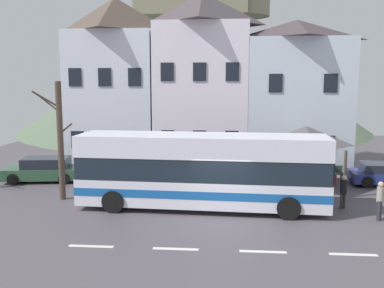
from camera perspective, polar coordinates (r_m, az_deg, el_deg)
name	(u,v)px	position (r m, az deg, el deg)	size (l,w,h in m)	color
ground_plane	(220,224)	(17.79, 3.79, -10.61)	(40.00, 60.00, 0.07)	#514950
townhouse_00	(117,83)	(29.60, -10.03, 7.98)	(5.57, 5.69, 11.25)	silver
townhouse_01	(202,82)	(28.80, 1.40, 8.30)	(5.87, 5.90, 11.45)	white
townhouse_02	(295,96)	(29.00, 13.59, 6.31)	(6.38, 5.67, 9.67)	silver
hilltop_castle	(194,67)	(52.42, 0.33, 10.20)	(41.13, 41.13, 22.68)	#54664F
transit_bus	(202,172)	(19.37, 1.33, -3.70)	(11.32, 3.08, 3.38)	white
bus_shelter	(306,136)	(23.36, 14.99, 1.03)	(3.60, 3.60, 3.42)	#473D33
parked_car_00	(44,170)	(26.30, -19.17, -3.24)	(4.49, 2.47, 1.38)	#2F543A
parked_car_02	(295,173)	(24.72, 13.65, -3.80)	(4.04, 2.02, 1.31)	maroon
pedestrian_00	(380,200)	(19.54, 23.81, -6.89)	(0.29, 0.36, 1.64)	#2D2D38
pedestrian_01	(343,189)	(20.63, 19.58, -5.69)	(0.31, 0.31, 1.55)	#38332D
public_bench	(330,173)	(26.28, 17.98, -3.66)	(1.45, 0.48, 0.87)	#33473D
bare_tree_01	(60,139)	(21.58, -17.22, 0.61)	(1.68, 1.54, 5.76)	#47382D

